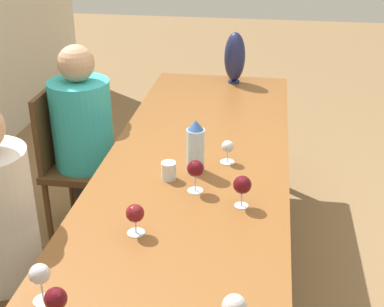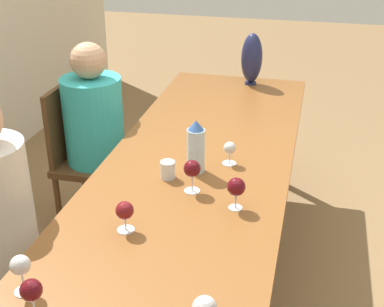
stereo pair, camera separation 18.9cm
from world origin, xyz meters
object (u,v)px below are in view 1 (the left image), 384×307
water_tumbler (169,171)px  wine_glass_1 (56,300)px  wine_glass_2 (242,185)px  person_far (86,139)px  chair_far (74,158)px  person_near (1,236)px  water_bottle (196,147)px  wine_glass_4 (228,148)px  wine_glass_5 (40,275)px  wine_glass_7 (234,307)px  wine_glass_0 (195,169)px  vase (235,57)px  wine_glass_3 (135,214)px

water_tumbler → wine_glass_1: (-0.95, 0.15, 0.06)m
wine_glass_2 → person_far: size_ratio=0.12×
wine_glass_1 → chair_far: 1.70m
person_near → water_bottle: bearing=-54.5°
wine_glass_4 → wine_glass_1: bearing=160.8°
wine_glass_5 → wine_glass_7: bearing=-93.9°
wine_glass_4 → wine_glass_7: size_ratio=0.85×
chair_far → wine_glass_2: bearing=-127.6°
wine_glass_0 → person_far: person_far is taller
wine_glass_7 → water_tumbler: bearing=22.3°
wine_glass_0 → wine_glass_4: bearing=-20.7°
wine_glass_0 → wine_glass_4: (0.30, -0.11, -0.03)m
vase → wine_glass_2: (-1.59, -0.16, -0.08)m
person_far → wine_glass_7: bearing=-147.0°
water_bottle → wine_glass_3: 0.56m
water_tumbler → wine_glass_2: 0.39m
wine_glass_4 → person_near: size_ratio=0.09×
water_bottle → wine_glass_0: size_ratio=1.74×
chair_far → wine_glass_0: bearing=-130.3°
water_tumbler → water_bottle: bearing=-49.1°
vase → water_tumbler: bearing=172.6°
person_near → water_tumbler: bearing=-55.5°
water_tumbler → wine_glass_2: wine_glass_2 is taller
person_far → wine_glass_4: bearing=-115.5°
person_near → wine_glass_5: bearing=-139.0°
vase → wine_glass_4: vase is taller
water_bottle → wine_glass_7: water_bottle is taller
wine_glass_3 → chair_far: 1.30m
person_near → person_far: (1.05, -0.00, -0.04)m
water_tumbler → wine_glass_1: wine_glass_1 is taller
wine_glass_2 → wine_glass_4: (0.39, 0.09, -0.02)m
vase → wine_glass_5: bearing=169.3°
chair_far → wine_glass_7: bearing=-144.8°
wine_glass_4 → wine_glass_7: bearing=-173.8°
water_tumbler → person_far: size_ratio=0.07×
water_tumbler → wine_glass_4: size_ratio=0.73×
wine_glass_1 → wine_glass_5: bearing=43.3°
chair_far → person_near: (-1.05, -0.08, 0.17)m
water_tumbler → chair_far: (0.62, 0.70, -0.30)m
water_tumbler → person_near: (-0.42, 0.62, -0.13)m
water_tumbler → wine_glass_0: size_ratio=0.56×
water_tumbler → person_near: 0.76m
water_tumbler → wine_glass_0: bearing=-123.4°
water_bottle → wine_glass_2: size_ratio=1.85×
wine_glass_1 → wine_glass_4: wine_glass_1 is taller
person_near → person_far: bearing=-0.1°
wine_glass_2 → chair_far: chair_far is taller
wine_glass_2 → wine_glass_5: (-0.67, 0.59, 0.00)m
water_tumbler → wine_glass_5: wine_glass_5 is taller
vase → wine_glass_5: (-2.27, 0.43, -0.08)m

